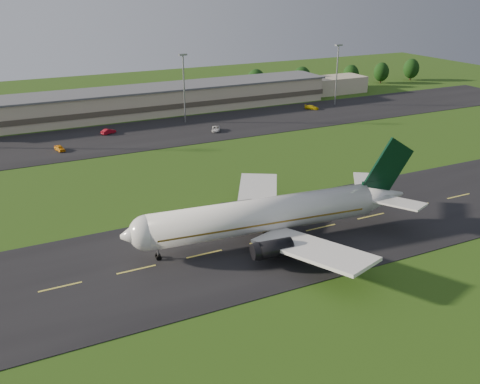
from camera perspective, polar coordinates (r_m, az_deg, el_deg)
name	(u,v)px	position (r m, az deg, el deg)	size (l,w,h in m)	color
ground	(321,228)	(94.64, 8.61, -3.82)	(360.00, 360.00, 0.00)	#254310
taxiway	(321,228)	(94.62, 8.61, -3.79)	(220.00, 30.00, 0.10)	black
apron	(179,130)	(155.40, -6.53, 6.55)	(260.00, 30.00, 0.10)	black
airliner	(268,215)	(87.37, 2.97, -2.47)	(51.25, 41.96, 15.57)	white
terminal	(171,99)	(178.76, -7.33, 9.82)	(145.00, 16.00, 8.40)	#C4B495
light_mast_centre	(184,80)	(161.66, -6.02, 11.77)	(2.40, 1.20, 20.35)	gray
light_mast_east	(337,68)	(187.59, 10.33, 12.93)	(2.40, 1.20, 20.35)	gray
tree_line	(208,86)	(193.72, -3.41, 11.20)	(201.68, 9.36, 10.54)	black
service_vehicle_a	(60,148)	(142.66, -18.68, 4.45)	(1.64, 4.08, 1.39)	orange
service_vehicle_b	(108,131)	(154.91, -13.86, 6.30)	(1.50, 4.30, 1.42)	maroon
service_vehicle_c	(216,129)	(153.41, -2.58, 6.74)	(2.19, 4.74, 1.32)	silver
service_vehicle_d	(312,107)	(181.52, 7.65, 8.95)	(1.93, 4.74, 1.38)	yellow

